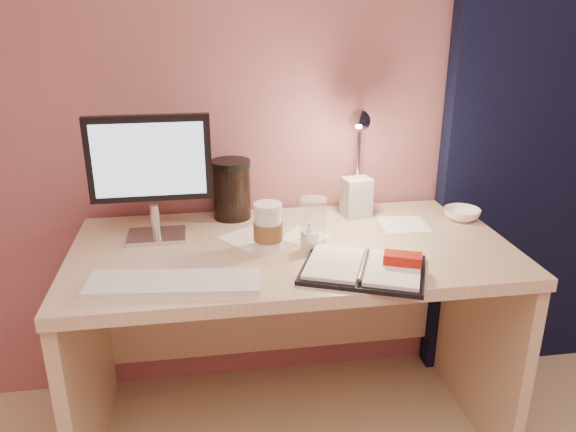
{
  "coord_description": "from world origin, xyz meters",
  "views": [
    {
      "loc": [
        -0.27,
        -0.25,
        1.45
      ],
      "look_at": [
        -0.02,
        1.33,
        0.85
      ],
      "focal_mm": 35.0,
      "sensor_mm": 36.0,
      "label": 1
    }
  ],
  "objects": [
    {
      "name": "room",
      "position": [
        0.95,
        1.69,
        1.14
      ],
      "size": [
        3.5,
        3.5,
        3.5
      ],
      "color": "#C6B28E",
      "rests_on": "ground"
    },
    {
      "name": "desk",
      "position": [
        0.0,
        1.45,
        0.5
      ],
      "size": [
        1.4,
        0.7,
        0.73
      ],
      "color": "beige",
      "rests_on": "ground"
    },
    {
      "name": "monitor",
      "position": [
        -0.43,
        1.51,
        0.97
      ],
      "size": [
        0.38,
        0.14,
        0.41
      ],
      "rotation": [
        0.0,
        0.0,
        0.01
      ],
      "color": "silver",
      "rests_on": "desk"
    },
    {
      "name": "keyboard",
      "position": [
        -0.36,
        1.15,
        0.74
      ],
      "size": [
        0.48,
        0.19,
        0.02
      ],
      "primitive_type": "cube",
      "rotation": [
        0.0,
        0.0,
        -0.11
      ],
      "color": "white",
      "rests_on": "desk"
    },
    {
      "name": "planner",
      "position": [
        0.18,
        1.16,
        0.74
      ],
      "size": [
        0.42,
        0.37,
        0.05
      ],
      "rotation": [
        0.0,
        0.0,
        -0.39
      ],
      "color": "black",
      "rests_on": "desk"
    },
    {
      "name": "paper_a",
      "position": [
        -0.13,
        1.45,
        0.73
      ],
      "size": [
        0.23,
        0.23,
        0.0
      ],
      "primitive_type": "cube",
      "rotation": [
        0.0,
        0.0,
        0.62
      ],
      "color": "white",
      "rests_on": "desk"
    },
    {
      "name": "paper_b",
      "position": [
        0.42,
        1.49,
        0.73
      ],
      "size": [
        0.17,
        0.17,
        0.0
      ],
      "primitive_type": "cube",
      "rotation": [
        0.0,
        0.0,
        -0.08
      ],
      "color": "white",
      "rests_on": "desk"
    },
    {
      "name": "paper_c",
      "position": [
        0.05,
        1.44,
        0.73
      ],
      "size": [
        0.19,
        0.19,
        0.0
      ],
      "primitive_type": "cube",
      "rotation": [
        0.0,
        0.0,
        0.87
      ],
      "color": "white",
      "rests_on": "desk"
    },
    {
      "name": "coffee_cup",
      "position": [
        -0.08,
        1.37,
        0.8
      ],
      "size": [
        0.09,
        0.09,
        0.15
      ],
      "color": "white",
      "rests_on": "desk"
    },
    {
      "name": "clear_cup",
      "position": [
        0.07,
        1.39,
        0.8
      ],
      "size": [
        0.09,
        0.09,
        0.15
      ],
      "primitive_type": "cylinder",
      "color": "white",
      "rests_on": "desk"
    },
    {
      "name": "bowl",
      "position": [
        0.64,
        1.51,
        0.75
      ],
      "size": [
        0.14,
        0.14,
        0.04
      ],
      "primitive_type": "imported",
      "rotation": [
        0.0,
        0.0,
        0.11
      ],
      "color": "white",
      "rests_on": "desk"
    },
    {
      "name": "lotion_bottle",
      "position": [
        0.04,
        1.33,
        0.78
      ],
      "size": [
        0.05,
        0.05,
        0.09
      ],
      "primitive_type": "imported",
      "rotation": [
        0.0,
        0.0,
        0.27
      ],
      "color": "white",
      "rests_on": "desk"
    },
    {
      "name": "dark_jar",
      "position": [
        -0.17,
        1.66,
        0.82
      ],
      "size": [
        0.13,
        0.13,
        0.19
      ],
      "primitive_type": "cylinder",
      "color": "black",
      "rests_on": "desk"
    },
    {
      "name": "product_box",
      "position": [
        0.27,
        1.61,
        0.8
      ],
      "size": [
        0.11,
        0.09,
        0.14
      ],
      "primitive_type": "cube",
      "rotation": [
        0.0,
        0.0,
        0.19
      ],
      "color": "silver",
      "rests_on": "desk"
    },
    {
      "name": "desk_lamp",
      "position": [
        0.31,
        1.56,
        0.98
      ],
      "size": [
        0.14,
        0.25,
        0.4
      ],
      "rotation": [
        0.0,
        0.0,
        -0.29
      ],
      "color": "silver",
      "rests_on": "desk"
    }
  ]
}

